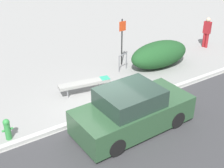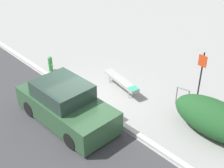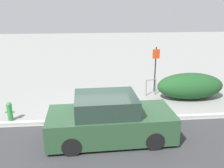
{
  "view_description": "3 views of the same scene",
  "coord_description": "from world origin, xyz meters",
  "px_view_note": "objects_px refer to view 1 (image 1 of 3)",
  "views": [
    {
      "loc": [
        -5.06,
        -8.28,
        6.42
      ],
      "look_at": [
        0.77,
        0.71,
        0.69
      ],
      "focal_mm": 50.0,
      "sensor_mm": 36.0,
      "label": 1
    },
    {
      "loc": [
        8.4,
        -6.42,
        7.28
      ],
      "look_at": [
        0.36,
        0.96,
        0.72
      ],
      "focal_mm": 50.0,
      "sensor_mm": 36.0,
      "label": 2
    },
    {
      "loc": [
        -0.32,
        -8.72,
        4.36
      ],
      "look_at": [
        0.67,
        2.13,
        0.82
      ],
      "focal_mm": 40.0,
      "sensor_mm": 36.0,
      "label": 3
    }
  ],
  "objects_px": {
    "fire_hydrant": "(7,129)",
    "pedestrian": "(207,32)",
    "bike_rack": "(123,61)",
    "sign_post": "(122,38)",
    "parked_car_near": "(132,111)",
    "bench": "(85,83)"
  },
  "relations": [
    {
      "from": "bench",
      "to": "parked_car_near",
      "type": "xyz_separation_m",
      "value": [
        0.18,
        -3.03,
        0.25
      ]
    },
    {
      "from": "bike_rack",
      "to": "parked_car_near",
      "type": "relative_size",
      "value": 0.2
    },
    {
      "from": "sign_post",
      "to": "parked_car_near",
      "type": "relative_size",
      "value": 0.55
    },
    {
      "from": "sign_post",
      "to": "fire_hydrant",
      "type": "distance_m",
      "value": 7.08
    },
    {
      "from": "pedestrian",
      "to": "parked_car_near",
      "type": "height_order",
      "value": "pedestrian"
    },
    {
      "from": "sign_post",
      "to": "bench",
      "type": "bearing_deg",
      "value": -152.42
    },
    {
      "from": "bench",
      "to": "parked_car_near",
      "type": "relative_size",
      "value": 0.52
    },
    {
      "from": "fire_hydrant",
      "to": "pedestrian",
      "type": "bearing_deg",
      "value": 10.85
    },
    {
      "from": "parked_car_near",
      "to": "pedestrian",
      "type": "bearing_deg",
      "value": 24.66
    },
    {
      "from": "pedestrian",
      "to": "bike_rack",
      "type": "bearing_deg",
      "value": 75.28
    },
    {
      "from": "bike_rack",
      "to": "sign_post",
      "type": "distance_m",
      "value": 1.09
    },
    {
      "from": "bench",
      "to": "sign_post",
      "type": "relative_size",
      "value": 0.95
    },
    {
      "from": "bike_rack",
      "to": "pedestrian",
      "type": "distance_m",
      "value": 5.6
    },
    {
      "from": "bench",
      "to": "bike_rack",
      "type": "relative_size",
      "value": 2.65
    },
    {
      "from": "pedestrian",
      "to": "fire_hydrant",
      "type": "bearing_deg",
      "value": 86.31
    },
    {
      "from": "sign_post",
      "to": "pedestrian",
      "type": "height_order",
      "value": "sign_post"
    },
    {
      "from": "bike_rack",
      "to": "pedestrian",
      "type": "height_order",
      "value": "pedestrian"
    },
    {
      "from": "bike_rack",
      "to": "pedestrian",
      "type": "bearing_deg",
      "value": -0.19
    },
    {
      "from": "pedestrian",
      "to": "sign_post",
      "type": "bearing_deg",
      "value": 69.23
    },
    {
      "from": "fire_hydrant",
      "to": "pedestrian",
      "type": "xyz_separation_m",
      "value": [
        11.68,
        2.24,
        0.49
      ]
    },
    {
      "from": "sign_post",
      "to": "fire_hydrant",
      "type": "relative_size",
      "value": 3.01
    },
    {
      "from": "fire_hydrant",
      "to": "pedestrian",
      "type": "relative_size",
      "value": 0.45
    }
  ]
}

